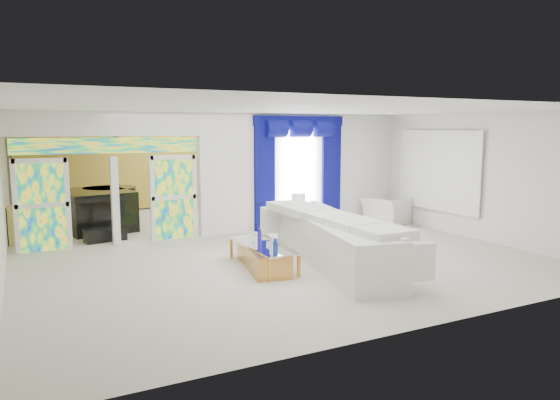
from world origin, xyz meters
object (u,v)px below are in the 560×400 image
white_sofa (332,241)px  grand_piano (96,210)px  armchair (386,210)px  coffee_table (263,256)px  console_table (308,222)px

white_sofa → grand_piano: 6.74m
armchair → grand_piano: size_ratio=0.56×
armchair → grand_piano: grand_piano is taller
white_sofa → grand_piano: grand_piano is taller
white_sofa → coffee_table: bearing=178.8°
coffee_table → console_table: size_ratio=1.61×
coffee_table → grand_piano: 5.84m
coffee_table → grand_piano: bearing=113.6°
white_sofa → coffee_table: (-1.35, 0.30, -0.22)m
console_table → grand_piano: 5.57m
grand_piano → white_sofa: bearing=-67.3°
white_sofa → coffee_table: white_sofa is taller
coffee_table → console_table: (2.60, 2.79, -0.02)m
console_table → white_sofa: bearing=-112.0°
armchair → grand_piano: (-7.34, 2.72, 0.15)m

